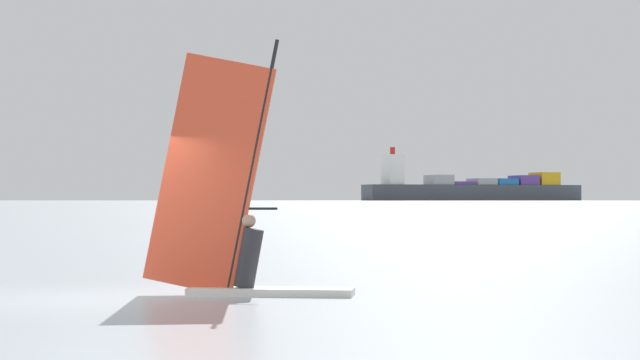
# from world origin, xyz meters

# --- Properties ---
(ground_plane) EXTENTS (4000.00, 4000.00, 0.00)m
(ground_plane) POSITION_xyz_m (0.00, 0.00, 0.00)
(ground_plane) COLOR #9EA8B2
(windsurfer) EXTENTS (3.27, 1.45, 4.02)m
(windsurfer) POSITION_xyz_m (1.58, 1.63, 1.04)
(windsurfer) COLOR white
(windsurfer) RESTS_ON ground_plane
(cargo_ship) EXTENTS (153.29, 139.91, 42.18)m
(cargo_ship) POSITION_xyz_m (-288.95, 896.25, 9.60)
(cargo_ship) COLOR #3F444C
(cargo_ship) RESTS_ON ground_plane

